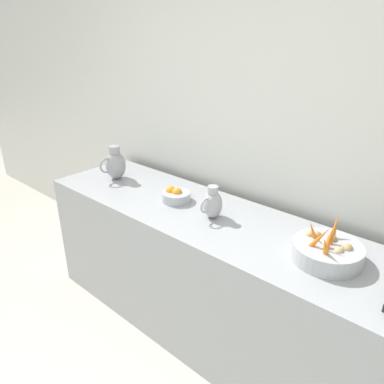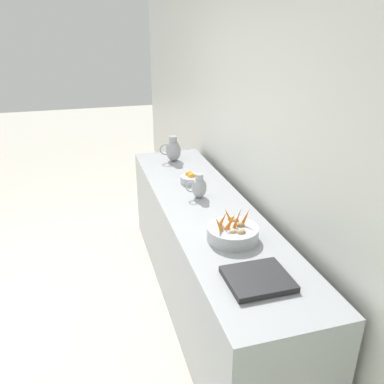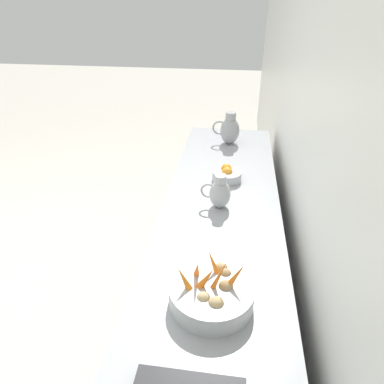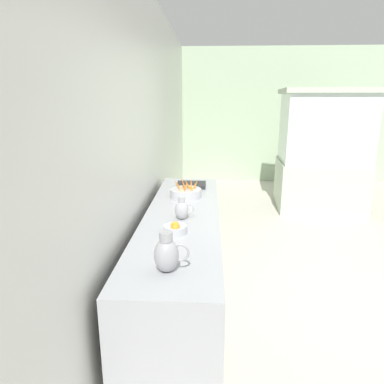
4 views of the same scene
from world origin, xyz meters
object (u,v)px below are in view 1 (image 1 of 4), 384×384
object	(u,v)px
vegetable_colander	(327,251)
metal_pitcher_short	(212,204)
orange_bowl	(176,195)
metal_pitcher_tall	(115,164)

from	to	relation	value
vegetable_colander	metal_pitcher_short	bearing A→B (deg)	-88.71
orange_bowl	metal_pitcher_tall	world-z (taller)	metal_pitcher_tall
orange_bowl	metal_pitcher_short	xyz separation A→B (m)	(0.03, 0.33, 0.05)
metal_pitcher_short	orange_bowl	bearing A→B (deg)	-94.69
metal_pitcher_tall	vegetable_colander	bearing A→B (deg)	90.01
metal_pitcher_tall	orange_bowl	bearing A→B (deg)	91.06
vegetable_colander	metal_pitcher_short	size ratio (longest dim) A/B	1.67
metal_pitcher_tall	metal_pitcher_short	xyz separation A→B (m)	(0.02, 0.94, -0.02)
vegetable_colander	metal_pitcher_short	xyz separation A→B (m)	(0.02, -0.69, 0.04)
orange_bowl	metal_pitcher_short	size ratio (longest dim) A/B	0.94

